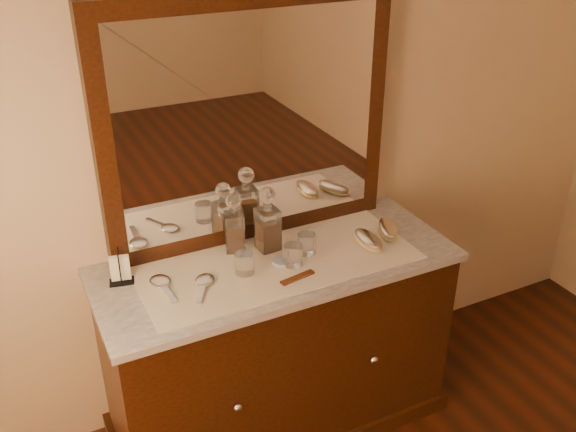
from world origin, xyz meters
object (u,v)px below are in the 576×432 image
object	(u,v)px
hand_mirror_inner	(204,282)
brush_far	(388,229)
dresser_cabinet	(278,348)
hand_mirror_outer	(162,283)
mirror_frame	(249,122)
pin_dish	(281,261)
brush_near	(368,240)
napkin_rack	(120,270)
decanter_left	(234,228)
comb	(297,277)
decanter_right	(268,225)

from	to	relation	value
hand_mirror_inner	brush_far	bearing A→B (deg)	0.73
dresser_cabinet	hand_mirror_outer	distance (m)	0.65
mirror_frame	pin_dish	distance (m)	0.56
mirror_frame	brush_near	xyz separation A→B (m)	(0.39, -0.31, -0.47)
dresser_cabinet	napkin_rack	bearing A→B (deg)	168.35
brush_far	hand_mirror_inner	bearing A→B (deg)	-179.27
mirror_frame	pin_dish	bearing A→B (deg)	-88.73
dresser_cabinet	decanter_left	size ratio (longest dim) A/B	5.55
dresser_cabinet	hand_mirror_outer	xyz separation A→B (m)	(-0.46, 0.03, 0.45)
hand_mirror_outer	mirror_frame	bearing A→B (deg)	25.00
napkin_rack	hand_mirror_inner	xyz separation A→B (m)	(0.27, -0.15, -0.04)
brush_far	hand_mirror_outer	xyz separation A→B (m)	(-0.97, 0.05, -0.02)
comb	hand_mirror_outer	size ratio (longest dim) A/B	0.72
comb	decanter_right	world-z (taller)	decanter_right
hand_mirror_inner	brush_near	bearing A→B (deg)	-2.58
napkin_rack	decanter_left	world-z (taller)	decanter_left
dresser_cabinet	hand_mirror_inner	xyz separation A→B (m)	(-0.31, -0.03, 0.45)
dresser_cabinet	decanter_right	xyz separation A→B (m)	(0.01, 0.10, 0.55)
dresser_cabinet	decanter_left	distance (m)	0.57
comb	decanter_left	world-z (taller)	decanter_left
comb	hand_mirror_inner	size ratio (longest dim) A/B	0.78
decanter_right	dresser_cabinet	bearing A→B (deg)	-94.04
brush_near	pin_dish	bearing A→B (deg)	174.09
mirror_frame	hand_mirror_inner	distance (m)	0.64
brush_near	decanter_left	bearing A→B (deg)	156.89
decanter_right	decanter_left	bearing A→B (deg)	157.41
napkin_rack	pin_dish	bearing A→B (deg)	-13.87
brush_near	hand_mirror_inner	world-z (taller)	brush_near
hand_mirror_outer	dresser_cabinet	bearing A→B (deg)	-3.84
dresser_cabinet	brush_near	bearing A→B (deg)	-9.51
napkin_rack	hand_mirror_inner	distance (m)	0.32
dresser_cabinet	napkin_rack	size ratio (longest dim) A/B	10.25
pin_dish	decanter_right	xyz separation A→B (m)	(0.00, 0.12, 0.10)
mirror_frame	decanter_right	world-z (taller)	mirror_frame
mirror_frame	napkin_rack	bearing A→B (deg)	-168.07
pin_dish	comb	world-z (taller)	pin_dish
dresser_cabinet	brush_near	size ratio (longest dim) A/B	7.96
decanter_right	brush_far	xyz separation A→B (m)	(0.50, -0.12, -0.08)
dresser_cabinet	brush_near	xyz separation A→B (m)	(0.39, -0.06, 0.47)
hand_mirror_inner	decanter_right	bearing A→B (deg)	22.20
pin_dish	brush_near	xyz separation A→B (m)	(0.38, -0.04, 0.02)
decanter_left	brush_far	size ratio (longest dim) A/B	1.32
dresser_cabinet	comb	size ratio (longest dim) A/B	9.58
brush_far	hand_mirror_inner	world-z (taller)	brush_far
decanter_right	mirror_frame	bearing A→B (deg)	92.70
dresser_cabinet	brush_far	distance (m)	0.69
decanter_right	hand_mirror_outer	size ratio (longest dim) A/B	1.36
comb	brush_far	size ratio (longest dim) A/B	0.76
brush_near	brush_far	size ratio (longest dim) A/B	0.92
hand_mirror_outer	napkin_rack	bearing A→B (deg)	144.69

